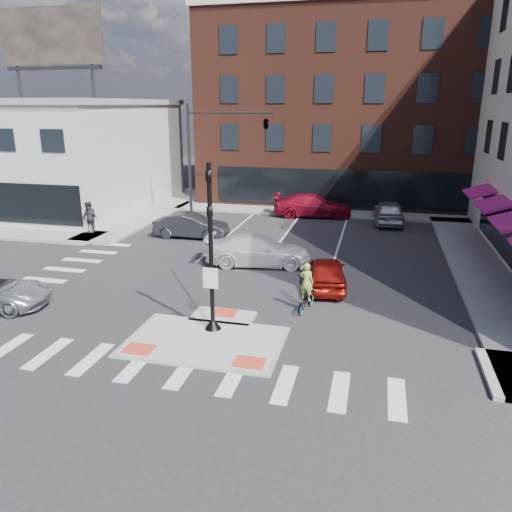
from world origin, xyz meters
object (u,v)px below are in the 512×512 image
(bg_car_red, at_px, (312,205))
(pedestrian_a, at_px, (90,217))
(cyclist, at_px, (306,295))
(bg_car_silver, at_px, (388,212))
(bg_car_dark, at_px, (191,226))
(red_sedan, at_px, (326,272))
(white_pickup, at_px, (258,250))
(pedestrian_b, at_px, (90,219))

(bg_car_red, xyz_separation_m, pedestrian_a, (-12.93, -8.67, 0.31))
(cyclist, bearing_deg, pedestrian_a, -16.82)
(bg_car_silver, distance_m, cyclist, 16.91)
(bg_car_red, height_order, cyclist, cyclist)
(bg_car_silver, xyz_separation_m, bg_car_red, (-5.41, 0.98, 0.01))
(bg_car_red, bearing_deg, bg_car_dark, 132.94)
(bg_car_silver, bearing_deg, bg_car_dark, 26.33)
(bg_car_silver, bearing_deg, red_sedan, 74.66)
(bg_car_dark, xyz_separation_m, cyclist, (8.55, -9.73, -0.07))
(bg_car_red, bearing_deg, pedestrian_a, 116.37)
(bg_car_dark, bearing_deg, bg_car_silver, -61.21)
(white_pickup, xyz_separation_m, bg_car_silver, (6.57, 11.21, 0.04))
(white_pickup, relative_size, bg_car_red, 0.95)
(bg_car_red, relative_size, pedestrian_b, 3.27)
(red_sedan, height_order, white_pickup, white_pickup)
(red_sedan, distance_m, cyclist, 2.93)
(red_sedan, relative_size, white_pickup, 0.77)
(red_sedan, distance_m, pedestrian_b, 16.62)
(white_pickup, height_order, pedestrian_a, pedestrian_a)
(red_sedan, height_order, bg_car_silver, bg_car_silver)
(white_pickup, distance_m, bg_car_dark, 6.88)
(red_sedan, bearing_deg, cyclist, 71.46)
(red_sedan, relative_size, bg_car_dark, 0.91)
(cyclist, xyz_separation_m, pedestrian_b, (-15.00, 8.89, 0.34))
(bg_car_dark, bearing_deg, cyclist, -139.87)
(white_pickup, bearing_deg, bg_car_silver, -39.28)
(cyclist, height_order, pedestrian_a, pedestrian_a)
(white_pickup, distance_m, bg_car_red, 12.25)
(bg_car_silver, relative_size, pedestrian_a, 2.44)
(red_sedan, height_order, bg_car_dark, bg_car_dark)
(bg_car_silver, distance_m, pedestrian_a, 19.88)
(red_sedan, distance_m, white_pickup, 4.48)
(bg_car_silver, distance_m, pedestrian_b, 19.88)
(pedestrian_a, bearing_deg, pedestrian_b, 0.00)
(pedestrian_a, bearing_deg, bg_car_silver, 36.37)
(white_pickup, bearing_deg, pedestrian_a, 64.40)
(bg_car_silver, height_order, cyclist, cyclist)
(bg_car_dark, height_order, cyclist, cyclist)
(red_sedan, relative_size, bg_car_silver, 0.87)
(white_pickup, height_order, pedestrian_b, pedestrian_b)
(bg_car_dark, relative_size, pedestrian_b, 2.62)
(bg_car_silver, height_order, pedestrian_a, pedestrian_a)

